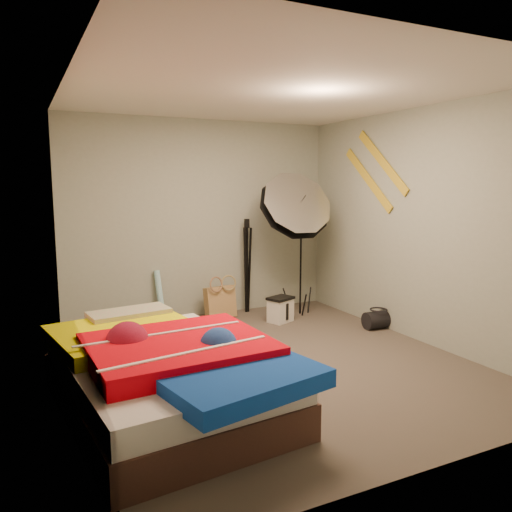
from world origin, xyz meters
TOP-DOWN VIEW (x-y plane):
  - floor at (0.00, 0.00)m, footprint 4.00×4.00m
  - ceiling at (0.00, 0.00)m, footprint 4.00×4.00m
  - wall_back at (0.00, 2.00)m, footprint 3.50×0.00m
  - wall_front at (0.00, -2.00)m, footprint 3.50×0.00m
  - wall_left at (-1.75, 0.00)m, footprint 0.00×4.00m
  - wall_right at (1.75, 0.00)m, footprint 0.00×4.00m
  - tote_bag at (0.14, 1.73)m, footprint 0.43×0.24m
  - wrapping_roll at (-0.59, 1.90)m, footprint 0.14×0.20m
  - camera_case at (0.75, 1.24)m, footprint 0.34×0.30m
  - duffel_bag at (1.65, 0.48)m, footprint 0.35×0.22m
  - wall_stripe_upper at (1.73, 0.60)m, footprint 0.02×0.91m
  - wall_stripe_lower at (1.73, 0.85)m, footprint 0.02×0.91m
  - bed at (-1.20, -0.52)m, footprint 1.66×2.28m
  - photo_umbrella at (1.00, 1.37)m, footprint 1.17×0.90m
  - camera_tripod at (0.58, 1.87)m, footprint 0.09×0.09m

SIDE VIEW (x-z plane):
  - floor at x=0.00m, z-range 0.00..0.00m
  - duffel_bag at x=1.65m, z-range 0.00..0.21m
  - camera_case at x=0.75m, z-range 0.00..0.29m
  - tote_bag at x=0.14m, z-range -0.01..0.41m
  - bed at x=-1.20m, z-range 0.00..0.59m
  - wrapping_roll at x=-0.59m, z-range 0.00..0.64m
  - camera_tripod at x=0.58m, z-range 0.09..1.34m
  - wall_back at x=0.00m, z-range -0.50..3.00m
  - wall_front at x=0.00m, z-range -0.50..3.00m
  - wall_left at x=-1.75m, z-range -0.75..3.25m
  - wall_right at x=1.75m, z-range -0.75..3.25m
  - photo_umbrella at x=1.00m, z-range 0.42..2.37m
  - wall_stripe_lower at x=1.73m, z-range 1.36..2.14m
  - wall_stripe_upper at x=1.73m, z-range 1.56..2.34m
  - ceiling at x=0.00m, z-range 2.50..2.50m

